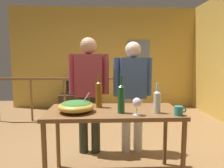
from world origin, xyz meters
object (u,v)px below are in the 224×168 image
flat_screen_tv (76,86)px  stair_railing (87,92)px  mug_teal (179,111)px  person_standing_right (133,88)px  wine_bottle_green (121,98)px  serving_table (113,117)px  framed_picture (138,51)px  wine_bottle_clear (157,101)px  person_standing_left (89,86)px  tv_console (76,102)px  salad_bowl (76,106)px  wine_glass (137,103)px  wine_bottle_amber (99,94)px

flat_screen_tv → stair_railing: bearing=-69.3°
mug_teal → person_standing_right: 1.02m
flat_screen_tv → wine_bottle_green: wine_bottle_green is taller
serving_table → person_standing_right: person_standing_right is taller
framed_picture → wine_bottle_green: framed_picture is taller
serving_table → wine_bottle_clear: 0.52m
serving_table → wine_bottle_clear: size_ratio=4.61×
stair_railing → person_standing_left: size_ratio=1.79×
tv_console → salad_bowl: size_ratio=2.35×
person_standing_left → person_standing_right: size_ratio=1.04×
stair_railing → serving_table: 2.38m
wine_glass → person_standing_right: 0.94m
wine_bottle_green → mug_teal: 0.59m
tv_console → flat_screen_tv: bearing=-90.0°
stair_railing → person_standing_left: bearing=-84.6°
wine_bottle_clear → person_standing_left: size_ratio=0.19×
wine_glass → mug_teal: 0.42m
framed_picture → tv_console: (-1.75, -0.29, -1.41)m
tv_console → wine_bottle_amber: bearing=-78.1°
wine_bottle_clear → person_standing_left: bearing=131.4°
serving_table → person_standing_right: bearing=66.0°
wine_bottle_clear → person_standing_right: bearing=98.6°
wine_bottle_amber → flat_screen_tv: bearing=102.0°
person_standing_left → framed_picture: bearing=-110.1°
stair_railing → flat_screen_tv: bearing=110.7°
tv_console → wine_bottle_green: 3.69m
flat_screen_tv → wine_bottle_clear: wine_bottle_clear is taller
wine_bottle_green → wine_bottle_amber: 0.36m
wine_glass → framed_picture: bearing=80.0°
mug_teal → tv_console: bearing=112.3°
serving_table → flat_screen_tv: bearing=104.2°
wine_bottle_amber → salad_bowl: bearing=-138.9°
mug_teal → person_standing_right: (-0.32, 0.96, 0.09)m
framed_picture → wine_glass: 4.00m
tv_console → serving_table: size_ratio=0.62×
wine_glass → person_standing_left: (-0.54, 0.93, 0.06)m
salad_bowl → mug_teal: 1.05m
salad_bowl → wine_bottle_amber: 0.33m
salad_bowl → wine_bottle_green: wine_bottle_green is taller
wine_bottle_green → person_standing_left: bearing=114.7°
serving_table → tv_console: bearing=104.1°
flat_screen_tv → salad_bowl: salad_bowl is taller
person_standing_left → stair_railing: bearing=-82.2°
wine_glass → mug_teal: bearing=-3.2°
flat_screen_tv → serving_table: 3.43m
person_standing_right → wine_bottle_amber: bearing=47.9°
framed_picture → salad_bowl: 4.01m
salad_bowl → wine_bottle_clear: bearing=-5.4°
wine_glass → flat_screen_tv: bearing=106.7°
framed_picture → person_standing_left: size_ratio=0.38×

